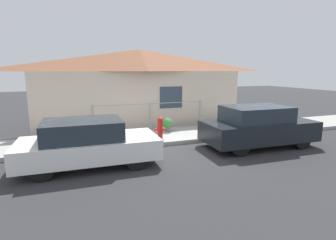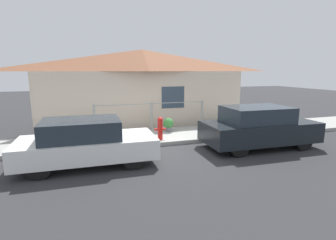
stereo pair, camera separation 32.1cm
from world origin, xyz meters
name	(u,v)px [view 1 (the left image)]	position (x,y,z in m)	size (l,w,h in m)	color
ground_plane	(166,146)	(0.00, 0.00, 0.00)	(60.00, 60.00, 0.00)	#2D2D30
sidewalk	(157,137)	(0.00, 1.14, 0.07)	(24.00, 2.29, 0.15)	#9E9E99
house	(140,65)	(0.00, 3.79, 2.96)	(10.02, 2.23, 3.69)	beige
fence	(150,115)	(0.00, 2.14, 0.81)	(4.90, 0.10, 1.20)	#999993
car_left	(88,143)	(-2.76, -1.13, 0.67)	(3.89, 1.78, 1.34)	white
car_right	(258,127)	(3.07, -1.13, 0.73)	(4.04, 1.83, 1.47)	black
fire_hydrant	(160,128)	(-0.10, 0.43, 0.60)	(0.45, 0.20, 0.86)	red
potted_plant_near_hydrant	(167,124)	(0.58, 1.57, 0.48)	(0.44, 0.44, 0.58)	slate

